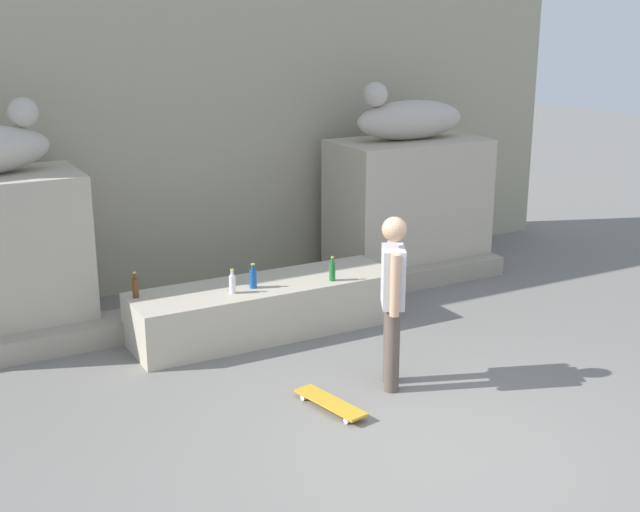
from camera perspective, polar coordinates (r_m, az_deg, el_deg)
ground_plane at (r=7.13m, az=6.93°, el=-12.86°), size 40.00×40.00×0.00m
facade_wall at (r=11.06m, az=-9.23°, el=11.14°), size 11.36×0.60×5.01m
pedestal_right at (r=11.51m, az=5.97°, el=3.40°), size 2.06×1.14×1.82m
statue_reclining_right at (r=11.29m, az=5.99°, el=9.29°), size 1.61×0.58×0.78m
ledge_block at (r=9.37m, az=-3.67°, el=-3.52°), size 3.03×0.88×0.58m
skater at (r=7.83m, az=4.95°, el=-2.66°), size 0.35×0.48×1.67m
skateboard at (r=7.68m, az=0.71°, el=-9.93°), size 0.35×0.82×0.08m
bottle_brown at (r=8.97m, az=-12.43°, el=-2.08°), size 0.07×0.07×0.28m
bottle_clear at (r=8.95m, az=-5.97°, el=-1.87°), size 0.07×0.07×0.27m
bottle_green at (r=9.32m, az=0.84°, el=-1.02°), size 0.07×0.07×0.28m
bottle_blue at (r=9.10m, az=-4.57°, el=-1.50°), size 0.08×0.08×0.27m
stair_step at (r=9.96m, az=-5.17°, el=-3.34°), size 7.47×0.50×0.25m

